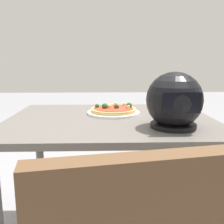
# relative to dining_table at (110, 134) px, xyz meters

# --- Properties ---
(dining_table) EXTENTS (1.05, 0.83, 0.70)m
(dining_table) POSITION_rel_dining_table_xyz_m (0.00, 0.00, 0.00)
(dining_table) COLOR #5B5651
(dining_table) RESTS_ON ground
(pizza_plate) EXTENTS (0.29, 0.29, 0.01)m
(pizza_plate) POSITION_rel_dining_table_xyz_m (-0.02, -0.11, 0.09)
(pizza_plate) COLOR white
(pizza_plate) RESTS_ON dining_table
(pizza) EXTENTS (0.25, 0.25, 0.05)m
(pizza) POSITION_rel_dining_table_xyz_m (-0.02, -0.11, 0.11)
(pizza) COLOR tan
(pizza) RESTS_ON pizza_plate
(motorcycle_helmet) EXTENTS (0.24, 0.24, 0.24)m
(motorcycle_helmet) POSITION_rel_dining_table_xyz_m (-0.27, 0.21, 0.20)
(motorcycle_helmet) COLOR black
(motorcycle_helmet) RESTS_ON dining_table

